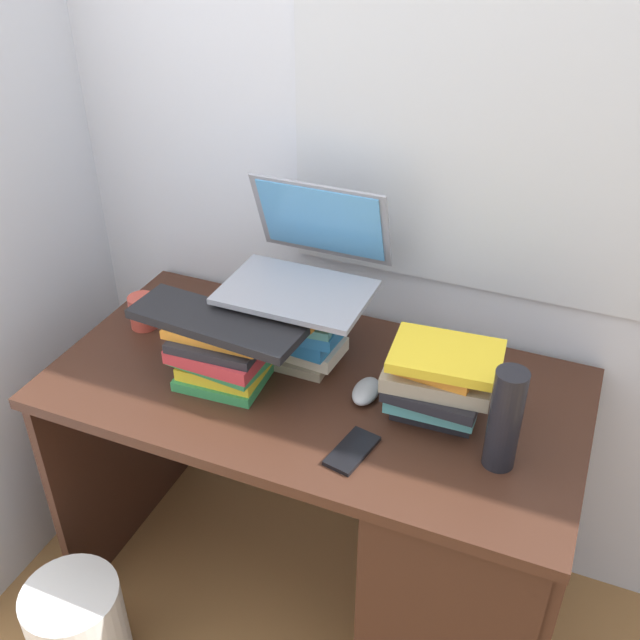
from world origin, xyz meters
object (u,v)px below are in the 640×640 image
desk (429,531)px  laptop (307,262)px  mug (144,312)px  water_bottle (505,420)px  book_stack_side (439,380)px  computer_mouse (365,392)px  keyboard (216,322)px  wastebasket (79,629)px  cell_phone (352,451)px  book_stack_tall (297,326)px  book_stack_keyboard_riser (222,355)px

desk → laptop: size_ratio=3.67×
mug → water_bottle: size_ratio=0.46×
book_stack_side → computer_mouse: size_ratio=2.54×
keyboard → wastebasket: 0.92m
book_stack_side → water_bottle: 0.20m
computer_mouse → wastebasket: bearing=-143.2°
book_stack_side → computer_mouse: bearing=-176.4°
water_bottle → cell_phone: water_bottle is taller
book_stack_tall → book_stack_keyboard_riser: size_ratio=1.03×
water_bottle → cell_phone: size_ratio=1.76×
desk → wastebasket: 0.95m
desk → mug: mug is taller
book_stack_tall → keyboard: 0.22m
laptop → keyboard: size_ratio=0.84×
book_stack_keyboard_riser → book_stack_side: 0.51m
keyboard → book_stack_tall: bearing=52.9°
desk → computer_mouse: (-0.19, 0.02, 0.37)m
book_stack_side → laptop: bearing=160.2°
keyboard → computer_mouse: bearing=15.5°
keyboard → water_bottle: water_bottle is taller
water_bottle → computer_mouse: bearing=164.1°
keyboard → wastebasket: (-0.26, -0.39, -0.79)m
book_stack_keyboard_riser → keyboard: (-0.01, 0.00, 0.09)m
wastebasket → desk: bearing=28.5°
book_stack_side → book_stack_keyboard_riser: bearing=-170.9°
book_stack_keyboard_riser → computer_mouse: size_ratio=2.31×
laptop → cell_phone: laptop is taller
book_stack_tall → wastebasket: (-0.40, -0.54, -0.72)m
laptop → book_stack_side: bearing=-19.8°
laptop → book_stack_tall: bearing=-91.5°
keyboard → water_bottle: size_ratio=1.76×
book_stack_keyboard_riser → mug: book_stack_keyboard_riser is taller
book_stack_side → wastebasket: (-0.78, -0.47, -0.72)m
mug → laptop: bearing=11.3°
wastebasket → book_stack_keyboard_riser: bearing=55.0°
desk → computer_mouse: 0.42m
mug → cell_phone: mug is taller
desk → keyboard: (-0.54, -0.05, 0.52)m
keyboard → computer_mouse: (0.35, 0.07, -0.15)m
book_stack_side → keyboard: (-0.52, -0.08, 0.07)m
laptop → computer_mouse: 0.35m
mug → wastebasket: mug is taller
laptop → wastebasket: bearing=-123.4°
book_stack_tall → computer_mouse: 0.24m
book_stack_keyboard_riser → laptop: laptop is taller
cell_phone → book_stack_side: bearing=67.2°
desk → mug: (-0.84, 0.08, 0.40)m
water_bottle → wastebasket: 1.25m
laptop → cell_phone: 0.48m
book_stack_side → water_bottle: bearing=-32.6°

